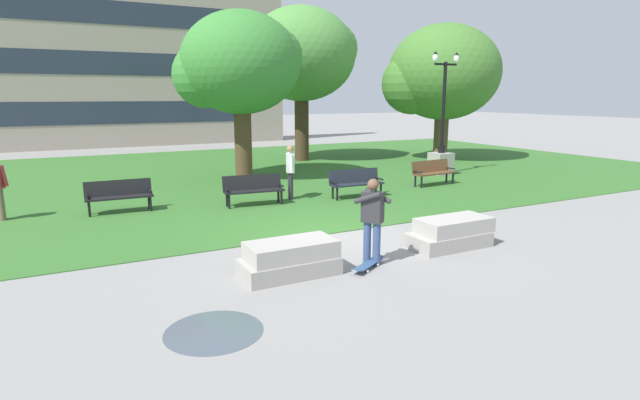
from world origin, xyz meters
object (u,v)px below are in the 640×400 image
(skateboard, at_px, (368,264))
(park_bench_far_left, at_px, (433,171))
(concrete_block_left, at_px, (451,233))
(park_bench_far_right, at_px, (119,194))
(person_bystander_near_lawn, at_px, (290,169))
(concrete_block_center, at_px, (290,259))
(person_skateboarder, at_px, (372,216))
(park_bench_near_left, at_px, (356,181))
(lamp_post_right, at_px, (441,150))
(park_bench_near_right, at_px, (253,188))

(skateboard, height_order, park_bench_far_left, park_bench_far_left)
(concrete_block_left, relative_size, park_bench_far_right, 1.03)
(concrete_block_left, height_order, person_bystander_near_lawn, person_bystander_near_lawn)
(person_bystander_near_lawn, bearing_deg, concrete_block_left, -80.59)
(concrete_block_center, relative_size, concrete_block_left, 0.97)
(person_bystander_near_lawn, bearing_deg, park_bench_far_left, -0.89)
(person_skateboarder, bearing_deg, park_bench_far_right, 119.06)
(concrete_block_left, xyz_separation_m, park_bench_near_left, (0.96, 5.58, 0.23))
(concrete_block_center, height_order, park_bench_far_right, park_bench_far_right)
(concrete_block_center, bearing_deg, park_bench_far_left, 35.87)
(concrete_block_left, bearing_deg, concrete_block_center, 179.68)
(concrete_block_left, bearing_deg, lamp_post_right, 50.39)
(skateboard, height_order, park_bench_near_left, park_bench_near_left)
(skateboard, distance_m, park_bench_far_left, 9.66)
(skateboard, relative_size, park_bench_near_right, 0.53)
(concrete_block_left, distance_m, lamp_post_right, 10.48)
(park_bench_near_right, xyz_separation_m, park_bench_far_right, (-3.70, 0.85, 0.00))
(concrete_block_center, bearing_deg, park_bench_near_left, 49.02)
(person_skateboarder, xyz_separation_m, park_bench_far_right, (-3.90, 7.03, -0.44))
(lamp_post_right, bearing_deg, person_bystander_near_lawn, -167.03)
(park_bench_far_right, bearing_deg, person_bystander_near_lawn, -6.32)
(person_skateboarder, bearing_deg, lamp_post_right, 42.91)
(park_bench_near_left, bearing_deg, person_bystander_near_lawn, 160.59)
(concrete_block_left, xyz_separation_m, park_bench_far_right, (-6.10, 6.84, 0.23))
(skateboard, relative_size, park_bench_far_left, 0.53)
(concrete_block_left, height_order, person_skateboarder, person_skateboarder)
(skateboard, distance_m, park_bench_far_right, 8.12)
(concrete_block_center, height_order, skateboard, concrete_block_center)
(park_bench_near_left, bearing_deg, skateboard, -119.50)
(skateboard, relative_size, park_bench_far_right, 0.54)
(person_bystander_near_lawn, bearing_deg, park_bench_far_right, 173.68)
(park_bench_near_left, bearing_deg, person_skateboarder, -118.73)
(concrete_block_center, xyz_separation_m, person_skateboarder, (1.67, -0.20, 0.67))
(skateboard, bearing_deg, person_bystander_near_lawn, 78.42)
(park_bench_far_right, relative_size, person_bystander_near_lawn, 1.06)
(park_bench_far_left, bearing_deg, person_skateboarder, -137.13)
(person_skateboarder, distance_m, lamp_post_right, 12.10)
(park_bench_far_left, relative_size, park_bench_far_right, 1.01)
(person_skateboarder, relative_size, skateboard, 1.75)
(park_bench_near_left, distance_m, park_bench_far_right, 7.17)
(park_bench_far_left, bearing_deg, park_bench_far_right, 176.55)
(concrete_block_center, xyz_separation_m, park_bench_far_left, (8.54, 6.17, 0.23))
(park_bench_near_left, xyz_separation_m, park_bench_near_right, (-3.36, 0.41, 0.00))
(person_bystander_near_lawn, bearing_deg, park_bench_near_right, -167.87)
(concrete_block_center, relative_size, park_bench_near_right, 0.98)
(park_bench_far_left, distance_m, park_bench_far_right, 10.79)
(park_bench_near_right, bearing_deg, park_bench_near_left, -7.01)
(person_skateboarder, bearing_deg, person_bystander_near_lawn, 79.86)
(concrete_block_center, relative_size, person_skateboarder, 1.05)
(skateboard, xyz_separation_m, park_bench_near_right, (0.00, 6.36, 0.45))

